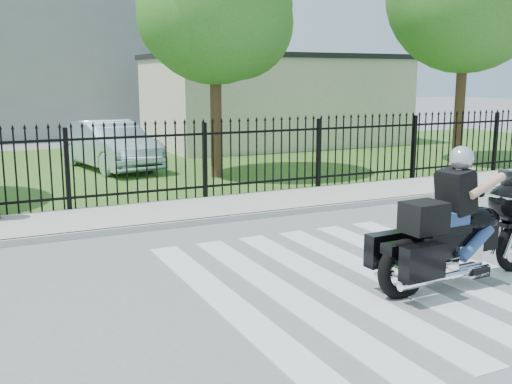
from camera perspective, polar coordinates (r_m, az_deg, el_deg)
name	(u,v)px	position (r m, az deg, el deg)	size (l,w,h in m)	color
ground	(360,281)	(8.58, 9.88, -8.32)	(120.00, 120.00, 0.00)	slate
crosswalk	(360,280)	(8.58, 9.88, -8.28)	(5.00, 5.50, 0.01)	silver
sidewalk	(222,207)	(12.80, -3.23, -1.48)	(40.00, 2.00, 0.12)	#ADAAA3
curb	(242,217)	(11.90, -1.37, -2.42)	(40.00, 0.12, 0.12)	#ADAAA3
grass_strip	(137,166)	(19.36, -11.24, 2.40)	(40.00, 12.00, 0.02)	#356121
iron_fence	(205,163)	(13.56, -4.89, 2.82)	(26.00, 0.04, 1.80)	black
tree_mid	(215,6)	(16.88, -3.96, 17.22)	(4.20, 4.20, 6.78)	#382316
building_low	(275,102)	(25.47, 1.80, 8.54)	(10.00, 6.00, 3.50)	beige
building_low_roof	(275,57)	(25.46, 1.82, 12.70)	(10.20, 6.20, 0.20)	black
motorcycle_rider	(460,228)	(8.57, 18.87, -3.22)	(2.96, 0.98, 1.95)	black
parked_car	(110,145)	(18.86, -13.72, 4.39)	(1.57, 4.51, 1.48)	#A1BACA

